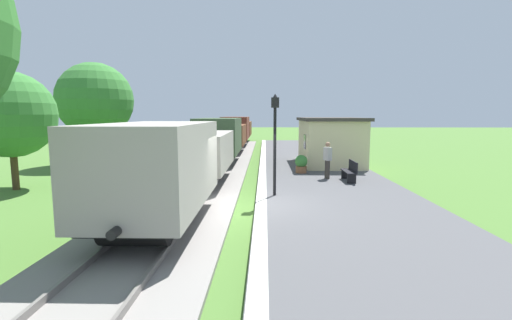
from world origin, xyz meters
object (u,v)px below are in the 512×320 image
freight_train (224,138)px  tree_trackside_mid (10,115)px  lamp_post_near (275,126)px  tree_trackside_far (95,100)px  potted_planter (301,164)px  station_hut (330,141)px  person_waiting (328,159)px  bench_near_hut (350,171)px

freight_train → tree_trackside_mid: (-7.78, -10.75, 1.65)m
freight_train → lamp_post_near: bearing=-75.5°
tree_trackside_mid → tree_trackside_far: 7.85m
potted_planter → tree_trackside_mid: size_ratio=0.18×
station_hut → person_waiting: bearing=-101.1°
person_waiting → station_hut: bearing=-123.2°
station_hut → tree_trackside_far: tree_trackside_far is taller
freight_train → person_waiting: freight_train is taller
freight_train → lamp_post_near: size_ratio=10.59×
bench_near_hut → potted_planter: potted_planter is taller
tree_trackside_mid → tree_trackside_far: size_ratio=0.78×
bench_near_hut → lamp_post_near: size_ratio=0.41×
station_hut → person_waiting: 5.16m
lamp_post_near → bench_near_hut: bearing=40.4°
tree_trackside_mid → tree_trackside_far: (-0.03, 7.80, 0.91)m
freight_train → person_waiting: (5.81, -9.15, -0.37)m
person_waiting → tree_trackside_far: (-13.62, 6.19, 2.92)m
bench_near_hut → tree_trackside_far: size_ratio=0.23×
station_hut → tree_trackside_far: (-14.61, 1.15, 2.45)m
station_hut → tree_trackside_mid: size_ratio=1.16×
potted_planter → tree_trackside_far: size_ratio=0.14×
freight_train → station_hut: station_hut is taller
freight_train → potted_planter: size_ratio=42.79×
person_waiting → potted_planter: (-1.04, 1.68, -0.46)m
tree_trackside_far → station_hut: bearing=-4.5°
station_hut → bench_near_hut: station_hut is taller
lamp_post_near → tree_trackside_mid: size_ratio=0.74×
person_waiting → tree_trackside_far: 15.25m
lamp_post_near → station_hut: bearing=67.7°
freight_train → tree_trackside_far: size_ratio=6.07×
bench_near_hut → station_hut: bearing=89.3°
freight_train → bench_near_hut: freight_train is taller
freight_train → station_hut: bearing=-31.1°
freight_train → bench_near_hut: bearing=-55.3°
freight_train → station_hut: (6.80, -4.10, 0.10)m
person_waiting → potted_planter: person_waiting is taller
person_waiting → tree_trackside_mid: 13.84m
lamp_post_near → tree_trackside_mid: 11.23m
potted_planter → lamp_post_near: (-1.50, -5.20, 2.08)m
potted_planter → tree_trackside_mid: (-12.56, -3.28, 2.48)m
person_waiting → lamp_post_near: lamp_post_near is taller
person_waiting → tree_trackside_mid: (-13.60, -1.60, 2.02)m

